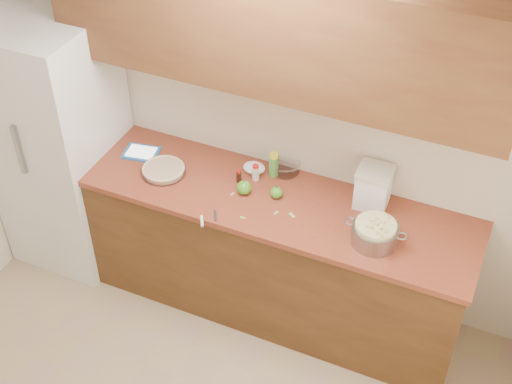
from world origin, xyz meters
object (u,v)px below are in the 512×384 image
at_px(pie, 163,170).
at_px(flour_canister, 373,187).
at_px(colander, 375,233).
at_px(tablet, 141,153).

height_order(pie, flour_canister, flour_canister).
bearing_deg(flour_canister, colander, -70.64).
relative_size(flour_canister, tablet, 1.02).
distance_m(pie, colander, 1.38).
bearing_deg(colander, flour_canister, 109.36).
bearing_deg(pie, tablet, 153.25).
bearing_deg(colander, pie, 177.48).
distance_m(colander, flour_canister, 0.33).
bearing_deg(tablet, colander, -16.37).
bearing_deg(tablet, pie, -36.84).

